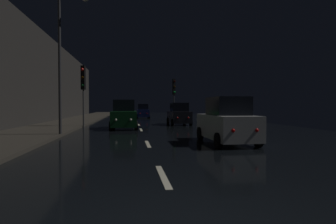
% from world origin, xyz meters
% --- Properties ---
extents(ground, '(25.96, 84.00, 0.02)m').
position_xyz_m(ground, '(0.00, 24.50, -0.01)').
color(ground, black).
extents(sidewalk_left, '(4.40, 84.00, 0.15)m').
position_xyz_m(sidewalk_left, '(-6.78, 24.50, 0.07)').
color(sidewalk_left, '#38332B').
rests_on(sidewalk_left, ground).
extents(building_facade_left, '(0.80, 63.00, 8.92)m').
position_xyz_m(building_facade_left, '(-9.38, 21.00, 4.46)').
color(building_facade_left, '#2D2B28').
rests_on(building_facade_left, ground).
extents(lane_centerline, '(0.16, 20.28, 0.01)m').
position_xyz_m(lane_centerline, '(0.00, 12.15, 0.01)').
color(lane_centerline, beige).
rests_on(lane_centerline, ground).
extents(traffic_light_far_right, '(0.36, 0.48, 4.98)m').
position_xyz_m(traffic_light_far_right, '(4.48, 28.51, 3.62)').
color(traffic_light_far_right, '#38383A').
rests_on(traffic_light_far_right, ground).
extents(traffic_light_far_left, '(0.36, 0.48, 4.94)m').
position_xyz_m(traffic_light_far_left, '(-4.48, 18.73, 3.59)').
color(traffic_light_far_left, '#38383A').
rests_on(traffic_light_far_left, ground).
extents(streetlamp_overhead, '(1.70, 0.44, 8.07)m').
position_xyz_m(streetlamp_overhead, '(-4.26, 12.27, 5.26)').
color(streetlamp_overhead, '#2D2D30').
rests_on(streetlamp_overhead, ground).
extents(car_approaching_headlights, '(2.00, 4.34, 2.19)m').
position_xyz_m(car_approaching_headlights, '(-1.24, 17.20, 1.00)').
color(car_approaching_headlights, '#0F3819').
rests_on(car_approaching_headlights, ground).
extents(car_distant_taillights, '(1.83, 3.96, 1.99)m').
position_xyz_m(car_distant_taillights, '(1.04, 34.93, 0.91)').
color(car_distant_taillights, '#141E51').
rests_on(car_distant_taillights, ground).
extents(car_parked_right_near, '(1.96, 4.25, 2.14)m').
position_xyz_m(car_parked_right_near, '(3.68, 8.52, 0.98)').
color(car_parked_right_near, silver).
rests_on(car_parked_right_near, ground).
extents(car_parked_right_far, '(1.84, 3.99, 2.01)m').
position_xyz_m(car_parked_right_far, '(3.68, 20.85, 0.92)').
color(car_parked_right_far, black).
rests_on(car_parked_right_far, ground).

